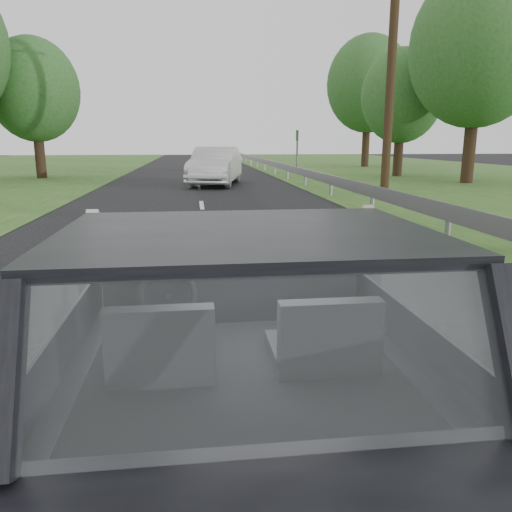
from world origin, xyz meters
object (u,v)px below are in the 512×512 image
object	(u,v)px
subject_car	(239,344)
utility_pole	(392,57)
cat	(255,255)
other_car	(215,166)
highway_sign	(297,152)

from	to	relation	value
subject_car	utility_pole	size ratio (longest dim) A/B	0.44
subject_car	cat	bearing A→B (deg)	74.89
subject_car	cat	distance (m)	0.72
other_car	utility_pole	bearing A→B (deg)	-30.11
cat	highway_sign	bearing A→B (deg)	78.05
subject_car	cat	xyz separation A→B (m)	(0.16, 0.60, 0.37)
cat	highway_sign	world-z (taller)	highway_sign
cat	utility_pole	world-z (taller)	utility_pole
other_car	highway_sign	distance (m)	9.62
subject_car	cat	world-z (taller)	subject_car
other_car	utility_pole	size ratio (longest dim) A/B	0.54
subject_car	highway_sign	world-z (taller)	highway_sign
cat	subject_car	bearing A→B (deg)	-104.75
subject_car	highway_sign	distance (m)	27.79
subject_car	utility_pole	xyz separation A→B (m)	(6.32, 14.03, 3.77)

